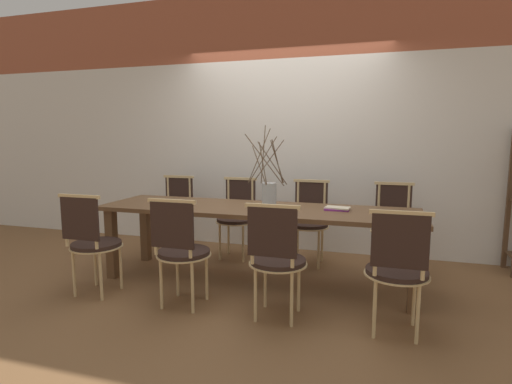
% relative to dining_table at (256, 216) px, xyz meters
% --- Properties ---
extents(ground_plane, '(16.00, 16.00, 0.00)m').
position_rel_dining_table_xyz_m(ground_plane, '(0.00, 0.00, -0.66)').
color(ground_plane, brown).
extents(wall_rear, '(12.00, 0.06, 3.20)m').
position_rel_dining_table_xyz_m(wall_rear, '(0.00, 1.29, 0.94)').
color(wall_rear, silver).
rests_on(wall_rear, ground_plane).
extents(dining_table, '(3.07, 0.83, 0.75)m').
position_rel_dining_table_xyz_m(dining_table, '(0.00, 0.00, 0.00)').
color(dining_table, brown).
rests_on(dining_table, ground_plane).
extents(chair_near_leftend, '(0.46, 0.46, 0.94)m').
position_rel_dining_table_xyz_m(chair_near_leftend, '(-1.31, -0.74, -0.15)').
color(chair_near_leftend, black).
rests_on(chair_near_leftend, ground_plane).
extents(chair_near_left, '(0.46, 0.46, 0.94)m').
position_rel_dining_table_xyz_m(chair_near_left, '(-0.43, -0.74, -0.15)').
color(chair_near_left, black).
rests_on(chair_near_left, ground_plane).
extents(chair_near_center, '(0.46, 0.46, 0.94)m').
position_rel_dining_table_xyz_m(chair_near_center, '(0.39, -0.74, -0.15)').
color(chair_near_center, black).
rests_on(chair_near_center, ground_plane).
extents(chair_near_right, '(0.46, 0.46, 0.94)m').
position_rel_dining_table_xyz_m(chair_near_right, '(1.27, -0.74, -0.15)').
color(chair_near_right, black).
rests_on(chair_near_right, ground_plane).
extents(chair_far_leftend, '(0.46, 0.46, 0.94)m').
position_rel_dining_table_xyz_m(chair_far_leftend, '(-1.29, 0.74, -0.15)').
color(chair_far_leftend, black).
rests_on(chair_far_leftend, ground_plane).
extents(chair_far_left, '(0.46, 0.46, 0.94)m').
position_rel_dining_table_xyz_m(chair_far_left, '(-0.46, 0.74, -0.15)').
color(chair_far_left, black).
rests_on(chair_far_left, ground_plane).
extents(chair_far_center, '(0.46, 0.46, 0.94)m').
position_rel_dining_table_xyz_m(chair_far_center, '(0.40, 0.74, -0.15)').
color(chair_far_center, black).
rests_on(chair_far_center, ground_plane).
extents(chair_far_right, '(0.46, 0.46, 0.94)m').
position_rel_dining_table_xyz_m(chair_far_right, '(1.30, 0.74, -0.15)').
color(chair_far_right, black).
rests_on(chair_far_right, ground_plane).
extents(vase_centerpiece, '(0.39, 0.39, 0.79)m').
position_rel_dining_table_xyz_m(vase_centerpiece, '(0.14, -0.05, 0.23)').
color(vase_centerpiece, '#B2BCC1').
rests_on(vase_centerpiece, dining_table).
extents(book_stack, '(0.24, 0.17, 0.03)m').
position_rel_dining_table_xyz_m(book_stack, '(0.77, 0.08, 0.10)').
color(book_stack, '#842D8C').
rests_on(book_stack, dining_table).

